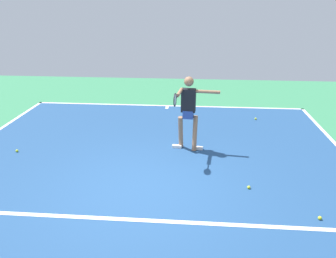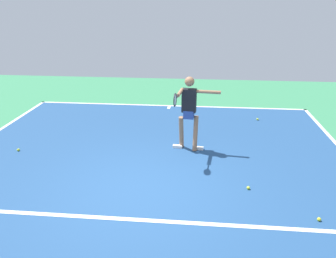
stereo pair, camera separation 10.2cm
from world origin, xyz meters
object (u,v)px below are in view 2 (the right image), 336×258
at_px(tennis_ball_far_corner, 319,219).
at_px(tennis_ball_by_sideline, 248,188).
at_px(tennis_player, 189,108).
at_px(tennis_ball_near_service_line, 18,150).
at_px(tennis_ball_centre_court, 258,119).

bearing_deg(tennis_ball_far_corner, tennis_ball_by_sideline, -40.94).
relative_size(tennis_player, tennis_ball_by_sideline, 27.85).
relative_size(tennis_player, tennis_ball_far_corner, 27.85).
height_order(tennis_ball_by_sideline, tennis_ball_near_service_line, same).
bearing_deg(tennis_player, tennis_ball_centre_court, -124.56).
height_order(tennis_ball_centre_court, tennis_ball_far_corner, same).
xyz_separation_m(tennis_player, tennis_ball_by_sideline, (-1.27, 1.81, -1.04)).
xyz_separation_m(tennis_ball_centre_court, tennis_ball_far_corner, (-0.29, 5.11, 0.00)).
relative_size(tennis_player, tennis_ball_near_service_line, 27.85).
bearing_deg(tennis_ball_by_sideline, tennis_ball_near_service_line, -13.26).
xyz_separation_m(tennis_player, tennis_ball_near_service_line, (4.16, 0.53, -1.04)).
bearing_deg(tennis_ball_far_corner, tennis_player, -49.49).
height_order(tennis_ball_centre_court, tennis_ball_near_service_line, same).
bearing_deg(tennis_ball_centre_court, tennis_ball_far_corner, 93.21).
height_order(tennis_ball_centre_court, tennis_ball_by_sideline, same).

